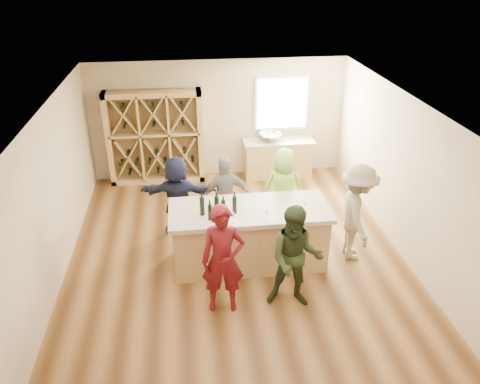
{
  "coord_description": "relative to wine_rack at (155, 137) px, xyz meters",
  "views": [
    {
      "loc": [
        -0.8,
        -7.1,
        4.96
      ],
      "look_at": [
        0.1,
        0.2,
        1.15
      ],
      "focal_mm": 35.0,
      "sensor_mm": 36.0,
      "label": 1
    }
  ],
  "objects": [
    {
      "name": "person_far_left",
      "position": [
        0.49,
        -2.39,
        -0.31
      ],
      "size": [
        1.53,
        0.71,
        1.59
      ],
      "primitive_type": "imported",
      "rotation": [
        0.0,
        0.0,
        3.01
      ],
      "color": "#191E38",
      "rests_on": "floor"
    },
    {
      "name": "wall_front",
      "position": [
        1.5,
        -6.82,
        0.3
      ],
      "size": [
        6.0,
        0.1,
        2.8
      ],
      "primitive_type": "cube",
      "color": "#C6B290",
      "rests_on": "ground"
    },
    {
      "name": "window_frame",
      "position": [
        3.0,
        0.2,
        0.65
      ],
      "size": [
        1.3,
        0.06,
        1.3
      ],
      "primitive_type": "cube",
      "color": "white",
      "rests_on": "wall_back"
    },
    {
      "name": "ceiling",
      "position": [
        1.5,
        -3.27,
        1.75
      ],
      "size": [
        6.0,
        7.0,
        0.1
      ],
      "primitive_type": "cube",
      "color": "white",
      "rests_on": "ground"
    },
    {
      "name": "wall_back",
      "position": [
        1.5,
        0.28,
        0.3
      ],
      "size": [
        6.0,
        0.1,
        2.8
      ],
      "primitive_type": "cube",
      "color": "#C6B290",
      "rests_on": "ground"
    },
    {
      "name": "person_far_mid",
      "position": [
        1.39,
        -2.55,
        -0.3
      ],
      "size": [
        0.99,
        0.59,
        1.59
      ],
      "primitive_type": "imported",
      "rotation": [
        0.0,
        0.0,
        3.27
      ],
      "color": "slate",
      "rests_on": "floor"
    },
    {
      "name": "wine_bottle_d",
      "position": [
        1.24,
        -3.76,
        0.13
      ],
      "size": [
        0.07,
        0.07,
        0.29
      ],
      "primitive_type": "cylinder",
      "rotation": [
        0.0,
        0.0,
        -0.03
      ],
      "color": "black",
      "rests_on": "tasting_counter_top"
    },
    {
      "name": "sink",
      "position": [
        2.7,
        -0.07,
        -0.09
      ],
      "size": [
        0.54,
        0.54,
        0.19
      ],
      "primitive_type": "imported",
      "color": "silver",
      "rests_on": "back_counter_top"
    },
    {
      "name": "person_near_left",
      "position": [
        1.14,
        -4.7,
        -0.21
      ],
      "size": [
        0.69,
        0.53,
        1.78
      ],
      "primitive_type": "imported",
      "rotation": [
        0.0,
        0.0,
        -0.08
      ],
      "color": "#590F14",
      "rests_on": "floor"
    },
    {
      "name": "tasting_menu_b",
      "position": [
        1.97,
        -3.95,
        -0.02
      ],
      "size": [
        0.32,
        0.37,
        0.0
      ],
      "primitive_type": "cube",
      "rotation": [
        0.0,
        0.0,
        -0.38
      ],
      "color": "white",
      "rests_on": "tasting_counter_top"
    },
    {
      "name": "tasting_counter_base",
      "position": [
        1.7,
        -3.56,
        -0.6
      ],
      "size": [
        2.6,
        1.0,
        1.0
      ],
      "primitive_type": "cube",
      "color": "tan",
      "rests_on": "floor"
    },
    {
      "name": "wine_bottle_a",
      "position": [
        0.9,
        -3.67,
        0.14
      ],
      "size": [
        0.09,
        0.09,
        0.32
      ],
      "primitive_type": "cylinder",
      "rotation": [
        0.0,
        0.0,
        -0.19
      ],
      "color": "black",
      "rests_on": "tasting_counter_top"
    },
    {
      "name": "wine_bottle_b",
      "position": [
        1.02,
        -3.85,
        0.12
      ],
      "size": [
        0.08,
        0.08,
        0.27
      ],
      "primitive_type": "cylinder",
      "rotation": [
        0.0,
        0.0,
        0.23
      ],
      "color": "black",
      "rests_on": "tasting_counter_top"
    },
    {
      "name": "wine_glass_e",
      "position": [
        2.59,
        -3.81,
        0.06
      ],
      "size": [
        0.08,
        0.08,
        0.16
      ],
      "primitive_type": "cone",
      "rotation": [
        0.0,
        0.0,
        0.35
      ],
      "color": "white",
      "rests_on": "tasting_counter_top"
    },
    {
      "name": "wine_glass_c",
      "position": [
        2.41,
        -3.98,
        0.08
      ],
      "size": [
        0.09,
        0.09,
        0.19
      ],
      "primitive_type": "cone",
      "rotation": [
        0.0,
        0.0,
        -0.22
      ],
      "color": "white",
      "rests_on": "tasting_counter_top"
    },
    {
      "name": "tasting_counter_top",
      "position": [
        1.7,
        -3.56,
        -0.06
      ],
      "size": [
        2.72,
        1.12,
        0.08
      ],
      "primitive_type": "cube",
      "color": "#B6AB95",
      "rests_on": "tasting_counter_base"
    },
    {
      "name": "tasting_menu_c",
      "position": [
        2.55,
        -3.95,
        -0.02
      ],
      "size": [
        0.23,
        0.29,
        0.0
      ],
      "primitive_type": "cube",
      "rotation": [
        0.0,
        0.0,
        -0.1
      ],
      "color": "white",
      "rests_on": "tasting_counter_top"
    },
    {
      "name": "person_server",
      "position": [
        3.58,
        -3.62,
        -0.2
      ],
      "size": [
        0.67,
        1.21,
        1.79
      ],
      "primitive_type": "imported",
      "rotation": [
        0.0,
        0.0,
        1.46
      ],
      "color": "gray",
      "rests_on": "floor"
    },
    {
      "name": "wine_rack",
      "position": [
        0.0,
        0.0,
        0.0
      ],
      "size": [
        2.2,
        0.45,
        2.2
      ],
      "primitive_type": "cube",
      "color": "tan",
      "rests_on": "floor"
    },
    {
      "name": "wall_left",
      "position": [
        -1.55,
        -3.27,
        0.3
      ],
      "size": [
        0.1,
        7.0,
        2.8
      ],
      "primitive_type": "cube",
      "color": "#C6B290",
      "rests_on": "ground"
    },
    {
      "name": "person_far_right",
      "position": [
        2.53,
        -2.42,
        -0.27
      ],
      "size": [
        0.84,
        0.58,
        1.65
      ],
      "primitive_type": "imported",
      "rotation": [
        0.0,
        0.0,
        3.07
      ],
      "color": "#8CC64C",
      "rests_on": "floor"
    },
    {
      "name": "faucet",
      "position": [
        2.7,
        0.11,
        -0.03
      ],
      "size": [
        0.02,
        0.02,
        0.3
      ],
      "primitive_type": "cylinder",
      "color": "silver",
      "rests_on": "back_counter_top"
    },
    {
      "name": "wine_glass_a",
      "position": [
        1.38,
        -3.99,
        0.07
      ],
      "size": [
        0.08,
        0.08,
        0.18
      ],
      "primitive_type": "cone",
      "rotation": [
        0.0,
        0.0,
        -0.24
      ],
      "color": "white",
      "rests_on": "tasting_counter_top"
    },
    {
      "name": "tasting_menu_a",
      "position": [
        1.35,
        -3.96,
        -0.02
      ],
      "size": [
        0.3,
        0.37,
        0.0
      ],
      "primitive_type": "cube",
      "rotation": [
        0.0,
        0.0,
        0.2
      ],
      "color": "white",
      "rests_on": "tasting_counter_top"
    },
    {
      "name": "wine_glass_b",
      "position": [
        1.91,
        -4.0,
        0.06
      ],
      "size": [
        0.07,
        0.07,
        0.16
      ],
      "primitive_type": "cone",
      "rotation": [
        0.0,
        0.0,
        0.08
      ],
      "color": "white",
      "rests_on": "tasting_counter_top"
    },
    {
      "name": "back_counter_top",
      "position": [
        2.9,
        -0.07,
        -0.21
      ],
      "size": [
        1.7,
        0.62,
        0.06
      ],
      "primitive_type": "cube",
      "color": "#B6AB95",
      "rests_on": "back_counter_base"
    },
    {
      "name": "wine_bottle_c",
      "position": [
        1.14,
        -3.68,
        0.14
      ],
      "size": [
        0.1,
        0.1,
        0.32
      ],
      "primitive_type": "cylinder",
      "rotation": [
        0.0,
        0.0,
        0.25
      ],
      "color": "black",
      "rests_on": "tasting_counter_top"
    },
    {
      "name": "window_pane",
      "position": [
        3.0,
        0.17,
        0.65
      ],
      "size": [
        1.18,
        0.01,
        1.18
      ],
      "primitive_type": "cube",
      "color": "white",
      "rests_on": "wall_back"
    },
    {
      "name": "person_near_right",
      "position": [
        2.23,
        -4.75,
        -0.25
      ],
      "size": [
        0.91,
        0.63,
        1.71
      ],
      "primitive_type": "imported",
      "rotation": [
        0.0,
        0.0,
        -0.22
      ],
      "color": "#263319",
      "rests_on": "floor"
    },
    {
      "name": "back_counter_base",
      "position": [
        2.9,
        -0.07,
        -0.67
      ],
      "size": [
        1.6,
        0.58,
        0.86
      ],
      "primitive_type": "cube",
      "color": "tan",
      "rests_on": "floor"
    },
    {
      "name": "wine_bottle_e",
      "position": [
        1.43,
        -3.67,
        0.13
      ],
      "size": [
        0.09,
        0.09,
        0.31
      ],
      "primitive_type": "cylinder",
      "rotation": [
        0.0,
        0.0,
        -0.28
      ],
      "color": "black",
      "rests_on": "tasting_counter_top"
    },
    {
      "name": "floor",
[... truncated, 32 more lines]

